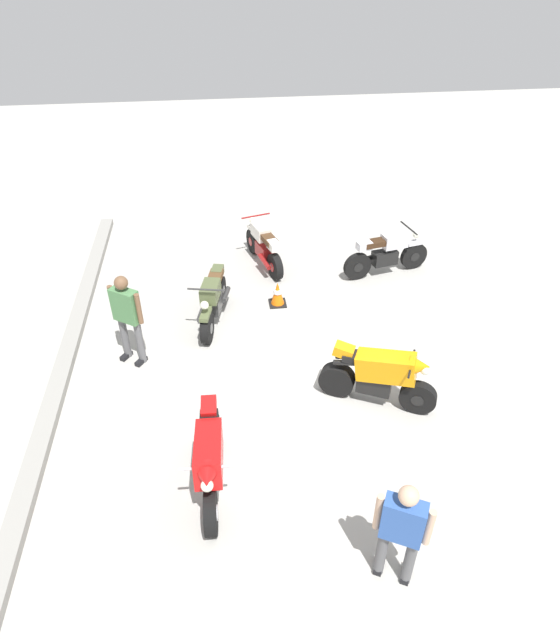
# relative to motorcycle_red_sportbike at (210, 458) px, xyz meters

# --- Properties ---
(ground_plane) EXTENTS (40.00, 40.00, 0.00)m
(ground_plane) POSITION_rel_motorcycle_red_sportbike_xyz_m (1.91, -2.00, -0.59)
(ground_plane) COLOR #ADAAA3
(curb_edge) EXTENTS (14.00, 0.30, 0.15)m
(curb_edge) POSITION_rel_motorcycle_red_sportbike_xyz_m (1.91, 2.60, -0.52)
(curb_edge) COLOR gray
(curb_edge) RESTS_ON ground
(motorcycle_red_sportbike) EXTENTS (1.96, 0.70, 1.14)m
(motorcycle_red_sportbike) POSITION_rel_motorcycle_red_sportbike_xyz_m (0.00, 0.00, 0.00)
(motorcycle_red_sportbike) COLOR black
(motorcycle_red_sportbike) RESTS_ON ground
(motorcycle_cream_vintage) EXTENTS (1.92, 0.82, 1.07)m
(motorcycle_cream_vintage) POSITION_rel_motorcycle_red_sportbike_xyz_m (6.19, -1.37, -0.11)
(motorcycle_cream_vintage) COLOR black
(motorcycle_cream_vintage) RESTS_ON ground
(motorcycle_olive_vintage) EXTENTS (1.94, 0.82, 1.07)m
(motorcycle_olive_vintage) POSITION_rel_motorcycle_red_sportbike_xyz_m (4.07, -0.15, -0.11)
(motorcycle_olive_vintage) COLOR black
(motorcycle_olive_vintage) RESTS_ON ground
(motorcycle_orange_sportbike) EXTENTS (1.06, 1.84, 1.14)m
(motorcycle_orange_sportbike) POSITION_rel_motorcycle_red_sportbike_xyz_m (1.37, -2.77, 0.00)
(motorcycle_orange_sportbike) COLOR black
(motorcycle_orange_sportbike) RESTS_ON ground
(motorcycle_silver_cruiser) EXTENTS (0.73, 2.07, 1.09)m
(motorcycle_silver_cruiser) POSITION_rel_motorcycle_red_sportbike_xyz_m (5.45, -4.09, -0.07)
(motorcycle_silver_cruiser) COLOR black
(motorcycle_silver_cruiser) RESTS_ON ground
(person_in_blue_shirt) EXTENTS (0.48, 0.62, 1.69)m
(person_in_blue_shirt) POSITION_rel_motorcycle_red_sportbike_xyz_m (-1.61, -2.15, 0.37)
(person_in_blue_shirt) COLOR #59595B
(person_in_blue_shirt) RESTS_ON ground
(person_in_green_shirt) EXTENTS (0.51, 0.61, 1.77)m
(person_in_green_shirt) POSITION_rel_motorcycle_red_sportbike_xyz_m (3.04, 1.35, 0.43)
(person_in_green_shirt) COLOR #59595B
(person_in_green_shirt) RESTS_ON ground
(traffic_cone) EXTENTS (0.36, 0.36, 0.53)m
(traffic_cone) POSITION_rel_motorcycle_red_sportbike_xyz_m (4.50, -1.49, -0.33)
(traffic_cone) COLOR black
(traffic_cone) RESTS_ON ground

